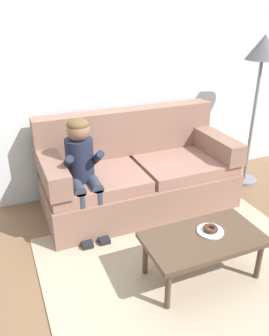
{
  "coord_description": "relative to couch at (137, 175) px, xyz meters",
  "views": [
    {
      "loc": [
        -1.27,
        -2.2,
        2.01
      ],
      "look_at": [
        -0.17,
        0.45,
        0.65
      ],
      "focal_mm": 37.21,
      "sensor_mm": 36.0,
      "label": 1
    }
  ],
  "objects": [
    {
      "name": "area_rug",
      "position": [
        -0.03,
        -1.1,
        -0.35
      ],
      "size": [
        2.32,
        1.74,
        0.01
      ],
      "primitive_type": "cube",
      "color": "tan",
      "rests_on": "ground"
    },
    {
      "name": "couch",
      "position": [
        0.0,
        0.0,
        0.0
      ],
      "size": [
        1.99,
        0.9,
        1.0
      ],
      "color": "#846051",
      "rests_on": "ground"
    },
    {
      "name": "plate",
      "position": [
        0.11,
        -1.21,
        0.04
      ],
      "size": [
        0.21,
        0.21,
        0.01
      ],
      "primitive_type": "cylinder",
      "color": "white",
      "rests_on": "coffee_table"
    },
    {
      "name": "ground",
      "position": [
        -0.03,
        -0.85,
        -0.36
      ],
      "size": [
        10.0,
        10.0,
        0.0
      ],
      "primitive_type": "plane",
      "color": "brown"
    },
    {
      "name": "donut",
      "position": [
        0.11,
        -1.21,
        0.06
      ],
      "size": [
        0.15,
        0.15,
        0.04
      ],
      "primitive_type": "torus",
      "rotation": [
        0.0,
        0.0,
        1.9
      ],
      "color": "#422619",
      "rests_on": "plate"
    },
    {
      "name": "coffee_table",
      "position": [
        0.03,
        -1.24,
        -0.01
      ],
      "size": [
        0.93,
        0.51,
        0.39
      ],
      "color": "#4C3828",
      "rests_on": "ground"
    },
    {
      "name": "wall_back",
      "position": [
        -0.03,
        0.55,
        1.04
      ],
      "size": [
        8.0,
        0.1,
        2.8
      ],
      "primitive_type": "cube",
      "color": "silver",
      "rests_on": "ground"
    },
    {
      "name": "toy_controller",
      "position": [
        0.57,
        -0.8,
        -0.33
      ],
      "size": [
        0.23,
        0.09,
        0.05
      ],
      "rotation": [
        0.0,
        0.0,
        -0.21
      ],
      "color": "gold",
      "rests_on": "ground"
    },
    {
      "name": "floor_lamp",
      "position": [
        1.45,
        -0.0,
        1.09
      ],
      "size": [
        0.37,
        0.37,
        1.72
      ],
      "color": "slate",
      "rests_on": "ground"
    },
    {
      "name": "person_child",
      "position": [
        -0.64,
        -0.21,
        0.32
      ],
      "size": [
        0.34,
        0.58,
        1.1
      ],
      "color": "#1E2338",
      "rests_on": "ground"
    }
  ]
}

